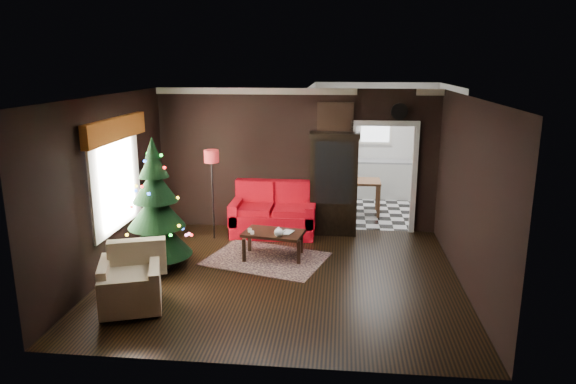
# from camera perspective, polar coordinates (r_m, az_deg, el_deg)

# --- Properties ---
(floor) EXTENTS (5.50, 5.50, 0.00)m
(floor) POSITION_cam_1_polar(r_m,az_deg,el_deg) (8.35, -0.65, -9.19)
(floor) COLOR black
(floor) RESTS_ON ground
(ceiling) EXTENTS (5.50, 5.50, 0.00)m
(ceiling) POSITION_cam_1_polar(r_m,az_deg,el_deg) (7.69, -0.71, 10.36)
(ceiling) COLOR white
(ceiling) RESTS_ON ground
(wall_back) EXTENTS (5.50, 0.00, 5.50)m
(wall_back) POSITION_cam_1_polar(r_m,az_deg,el_deg) (10.34, 0.92, 3.50)
(wall_back) COLOR black
(wall_back) RESTS_ON ground
(wall_front) EXTENTS (5.50, 0.00, 5.50)m
(wall_front) POSITION_cam_1_polar(r_m,az_deg,el_deg) (5.53, -3.66, -6.03)
(wall_front) COLOR black
(wall_front) RESTS_ON ground
(wall_left) EXTENTS (0.00, 5.50, 5.50)m
(wall_left) POSITION_cam_1_polar(r_m,az_deg,el_deg) (8.65, -19.08, 0.62)
(wall_left) COLOR black
(wall_left) RESTS_ON ground
(wall_right) EXTENTS (0.00, 5.50, 5.50)m
(wall_right) POSITION_cam_1_polar(r_m,az_deg,el_deg) (8.07, 19.11, -0.32)
(wall_right) COLOR black
(wall_right) RESTS_ON ground
(doorway) EXTENTS (1.10, 0.10, 2.10)m
(doorway) POSITION_cam_1_polar(r_m,az_deg,el_deg) (10.40, 10.29, 1.37)
(doorway) COLOR white
(doorway) RESTS_ON ground
(left_window) EXTENTS (0.05, 1.60, 1.40)m
(left_window) POSITION_cam_1_polar(r_m,az_deg,el_deg) (8.80, -18.33, 1.23)
(left_window) COLOR white
(left_window) RESTS_ON wall_left
(valance) EXTENTS (0.12, 2.10, 0.35)m
(valance) POSITION_cam_1_polar(r_m,az_deg,el_deg) (8.64, -18.26, 6.54)
(valance) COLOR #9A4D18
(valance) RESTS_ON wall_left
(kitchen_floor) EXTENTS (3.00, 3.00, 0.00)m
(kitchen_floor) POSITION_cam_1_polar(r_m,az_deg,el_deg) (12.11, 9.57, -1.92)
(kitchen_floor) COLOR silver
(kitchen_floor) RESTS_ON ground
(kitchen_window) EXTENTS (0.70, 0.06, 0.70)m
(kitchen_window) POSITION_cam_1_polar(r_m,az_deg,el_deg) (13.19, 9.50, 6.93)
(kitchen_window) COLOR white
(kitchen_window) RESTS_ON ground
(rug) EXTENTS (2.25, 1.90, 0.01)m
(rug) POSITION_cam_1_polar(r_m,az_deg,el_deg) (9.04, -2.37, -7.29)
(rug) COLOR #4B3B46
(rug) RESTS_ON ground
(loveseat) EXTENTS (1.70, 0.90, 1.00)m
(loveseat) POSITION_cam_1_polar(r_m,az_deg,el_deg) (10.15, -1.58, -1.93)
(loveseat) COLOR maroon
(loveseat) RESTS_ON ground
(curio_cabinet) EXTENTS (0.90, 0.45, 1.90)m
(curio_cabinet) POSITION_cam_1_polar(r_m,az_deg,el_deg) (10.17, 5.01, 0.67)
(curio_cabinet) COLOR black
(curio_cabinet) RESTS_ON ground
(floor_lamp) EXTENTS (0.38, 0.38, 1.76)m
(floor_lamp) POSITION_cam_1_polar(r_m,az_deg,el_deg) (9.92, -8.20, -0.47)
(floor_lamp) COLOR black
(floor_lamp) RESTS_ON ground
(christmas_tree) EXTENTS (1.40, 1.40, 2.09)m
(christmas_tree) POSITION_cam_1_polar(r_m,az_deg,el_deg) (8.63, -14.22, -1.47)
(christmas_tree) COLOR black
(christmas_tree) RESTS_ON ground
(armchair) EXTENTS (1.06, 1.06, 0.85)m
(armchair) POSITION_cam_1_polar(r_m,az_deg,el_deg) (7.47, -16.86, -8.90)
(armchair) COLOR #CABD8F
(armchair) RESTS_ON ground
(coffee_table) EXTENTS (1.09, 0.77, 0.45)m
(coffee_table) POSITION_cam_1_polar(r_m,az_deg,el_deg) (9.04, -1.60, -5.73)
(coffee_table) COLOR black
(coffee_table) RESTS_ON rug
(teapot) EXTENTS (0.22, 0.22, 0.16)m
(teapot) POSITION_cam_1_polar(r_m,az_deg,el_deg) (8.69, -1.03, -4.40)
(teapot) COLOR white
(teapot) RESTS_ON coffee_table
(cup_a) EXTENTS (0.09, 0.09, 0.06)m
(cup_a) POSITION_cam_1_polar(r_m,az_deg,el_deg) (8.97, -4.19, -4.18)
(cup_a) COLOR silver
(cup_a) RESTS_ON coffee_table
(cup_b) EXTENTS (0.08, 0.08, 0.05)m
(cup_b) POSITION_cam_1_polar(r_m,az_deg,el_deg) (8.86, -3.92, -4.43)
(cup_b) COLOR white
(cup_b) RESTS_ON coffee_table
(book) EXTENTS (0.17, 0.08, 0.25)m
(book) POSITION_cam_1_polar(r_m,az_deg,el_deg) (8.92, -0.61, -3.64)
(book) COLOR #8B775A
(book) RESTS_ON coffee_table
(wall_clock) EXTENTS (0.32, 0.32, 0.06)m
(wall_clock) POSITION_cam_1_polar(r_m,az_deg,el_deg) (10.17, 12.06, 8.59)
(wall_clock) COLOR white
(wall_clock) RESTS_ON wall_back
(painting) EXTENTS (0.62, 0.05, 0.52)m
(painting) POSITION_cam_1_polar(r_m,az_deg,el_deg) (10.13, 5.19, 8.08)
(painting) COLOR #B5733C
(painting) RESTS_ON wall_back
(kitchen_counter) EXTENTS (1.80, 0.60, 0.90)m
(kitchen_counter) POSITION_cam_1_polar(r_m,az_deg,el_deg) (13.16, 9.34, 1.39)
(kitchen_counter) COLOR silver
(kitchen_counter) RESTS_ON ground
(kitchen_table) EXTENTS (0.70, 0.70, 0.75)m
(kitchen_table) POSITION_cam_1_polar(r_m,az_deg,el_deg) (11.70, 8.26, -0.53)
(kitchen_table) COLOR brown
(kitchen_table) RESTS_ON ground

